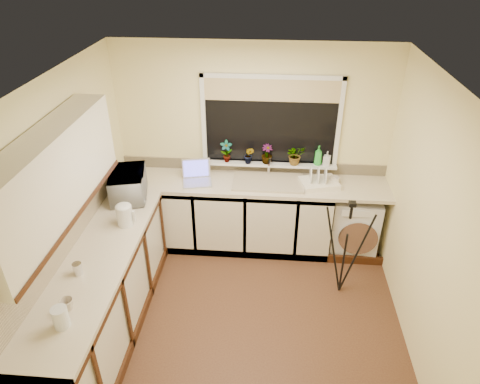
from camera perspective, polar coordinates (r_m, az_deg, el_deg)
The scene contains 34 objects.
floor at distance 4.67m, azimuth 0.39°, elevation -15.81°, with size 3.20×3.20×0.00m, color brown.
ceiling at distance 3.34m, azimuth 0.54°, elevation 14.42°, with size 3.20×3.20×0.00m, color white.
wall_back at distance 5.18m, azimuth 1.71°, elevation 6.06°, with size 3.20×3.20×0.00m, color #FBECA7.
wall_front at distance 2.76m, azimuth -2.06°, elevation -20.92°, with size 3.20×3.20×0.00m, color #FBECA7.
wall_left at distance 4.27m, azimuth -21.48°, elevation -2.04°, with size 3.00×3.00×0.00m, color #FBECA7.
wall_right at distance 4.10m, azimuth 23.43°, elevation -4.02°, with size 3.00×3.00×0.00m, color #FBECA7.
base_cabinet_back at distance 5.33m, azimuth -2.10°, elevation -2.96°, with size 2.55×0.60×0.86m, color silver.
base_cabinet_left at distance 4.42m, azimuth -17.44°, elevation -13.10°, with size 0.54×2.40×0.86m, color silver.
worktop_back at distance 5.07m, azimuth 1.46°, elevation 1.10°, with size 3.20×0.60×0.04m, color beige.
worktop_left at distance 4.13m, azimuth -18.41°, elevation -8.56°, with size 0.60×2.40×0.04m, color beige.
upper_cabinet at distance 3.59m, azimuth -23.70°, elevation 1.67°, with size 0.28×1.90×0.70m, color silver.
splashback_left at distance 4.10m, azimuth -22.70°, elevation -5.48°, with size 0.02×2.40×0.45m, color beige.
splashback_back at distance 5.28m, azimuth 1.66°, elevation 3.49°, with size 3.20×0.02×0.14m, color beige.
window_glass at distance 5.03m, azimuth 4.06°, elevation 9.26°, with size 1.50×0.02×1.00m, color black.
window_blind at distance 4.88m, azimuth 4.22°, elevation 13.25°, with size 1.50×0.02×0.25m, color tan.
windowsill at distance 5.19m, azimuth 3.84°, elevation 3.75°, with size 1.60×0.14×0.03m, color white.
sink at distance 5.05m, azimuth 3.73°, elevation 1.33°, with size 0.82×0.46×0.03m, color tan.
faucet at distance 5.15m, azimuth 3.82°, elevation 3.35°, with size 0.03×0.03×0.24m, color silver.
washing_machine at distance 5.44m, azimuth 14.90°, elevation -3.99°, with size 0.54×0.52×0.77m, color silver.
laptop at distance 5.08m, azimuth -5.72°, elevation 2.13°, with size 0.38×0.35×0.24m.
kettle at distance 4.42m, azimuth -14.99°, elevation -3.03°, with size 0.16×0.16×0.21m, color silver.
dish_rack at distance 5.06m, azimuth 10.39°, elevation 1.15°, with size 0.42×0.31×0.06m, color white.
tripod at distance 4.67m, azimuth 13.74°, elevation -7.32°, with size 0.57×0.57×1.15m, color black, non-canonical shape.
glass_jug at distance 3.54m, azimuth -22.61°, elevation -15.05°, with size 0.12×0.12×0.17m, color silver.
steel_jar at distance 3.97m, azimuth -20.66°, elevation -9.46°, with size 0.08×0.08×0.11m, color silver.
microwave at distance 4.86m, azimuth -14.53°, elevation 0.94°, with size 0.54×0.37×0.30m, color silver.
plant_a at distance 5.14m, azimuth -1.82°, elevation 5.37°, with size 0.14×0.10×0.27m, color #999999.
plant_b at distance 5.11m, azimuth 1.20°, elevation 4.87°, with size 0.12×0.09×0.21m, color #999999.
plant_c at distance 5.13m, azimuth 3.58°, elevation 5.02°, with size 0.13×0.13×0.23m, color #999999.
plant_d at distance 5.13m, azimuth 7.32°, elevation 4.89°, with size 0.22×0.19×0.24m, color #999999.
soap_bottle_green at distance 5.16m, azimuth 10.30°, elevation 4.76°, with size 0.09×0.09×0.24m, color green.
soap_bottle_clear at distance 5.18m, azimuth 11.41°, elevation 4.38°, with size 0.08×0.08×0.17m, color #999999.
cup_back at distance 5.11m, azimuth 12.35°, elevation 1.48°, with size 0.12×0.12×0.10m, color silver.
cup_left at distance 3.68m, azimuth -21.87°, elevation -13.63°, with size 0.10×0.10×0.10m, color #C2B3A0.
Camera 1 is at (0.23, -3.19, 3.39)m, focal length 32.31 mm.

